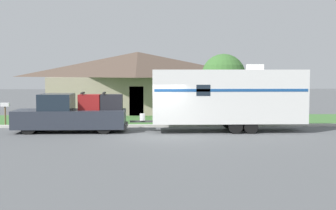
{
  "coord_description": "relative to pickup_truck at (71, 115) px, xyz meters",
  "views": [
    {
      "loc": [
        -0.49,
        -22.71,
        3.19
      ],
      "look_at": [
        0.43,
        1.75,
        1.4
      ],
      "focal_mm": 50.0,
      "sensor_mm": 36.0,
      "label": 1
    }
  ],
  "objects": [
    {
      "name": "mailbox",
      "position": [
        -4.27,
        2.8,
        0.13
      ],
      "size": [
        0.48,
        0.2,
        1.35
      ],
      "color": "brown",
      "rests_on": "ground_plane"
    },
    {
      "name": "ground_plane",
      "position": [
        4.64,
        -1.75,
        -0.91
      ],
      "size": [
        120.0,
        120.0,
        0.0
      ],
      "primitive_type": "plane",
      "color": "#515456"
    },
    {
      "name": "travel_trailer",
      "position": [
        8.23,
        -0.0,
        0.95
      ],
      "size": [
        9.13,
        2.35,
        3.53
      ],
      "color": "black",
      "rests_on": "ground_plane"
    },
    {
      "name": "curb_strip",
      "position": [
        4.64,
        2.0,
        -0.84
      ],
      "size": [
        80.0,
        0.3,
        0.14
      ],
      "color": "beige",
      "rests_on": "ground_plane"
    },
    {
      "name": "lawn_strip",
      "position": [
        4.64,
        5.65,
        -0.89
      ],
      "size": [
        80.0,
        7.0,
        0.03
      ],
      "color": "#3D6B33",
      "rests_on": "ground_plane"
    },
    {
      "name": "house_across_street",
      "position": [
        3.15,
        12.3,
        1.52
      ],
      "size": [
        13.77,
        8.16,
        4.68
      ],
      "color": "gray",
      "rests_on": "ground_plane"
    },
    {
      "name": "tree_in_yard",
      "position": [
        8.74,
        4.8,
        1.95
      ],
      "size": [
        2.78,
        2.78,
        4.26
      ],
      "color": "brown",
      "rests_on": "ground_plane"
    },
    {
      "name": "pickup_truck",
      "position": [
        0.0,
        0.0,
        0.0
      ],
      "size": [
        5.84,
        2.05,
        2.08
      ],
      "color": "black",
      "rests_on": "ground_plane"
    }
  ]
}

